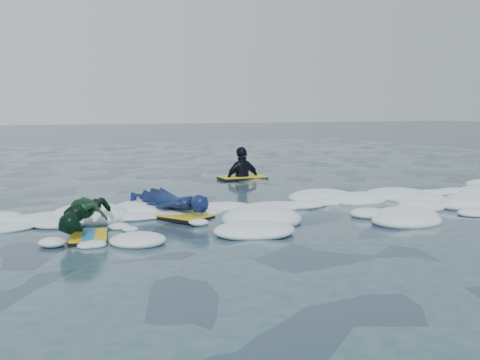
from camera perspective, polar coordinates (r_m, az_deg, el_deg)
name	(u,v)px	position (r m, az deg, el deg)	size (l,w,h in m)	color
ground	(288,226)	(8.47, 4.57, -4.35)	(120.00, 120.00, 0.00)	#1B2942
foam_band	(255,214)	(9.37, 1.44, -3.26)	(12.00, 3.10, 0.30)	white
prone_woman_unit	(172,203)	(9.18, -6.45, -2.20)	(1.09, 1.67, 0.40)	black
prone_child_unit	(85,217)	(7.92, -14.46, -3.44)	(1.13, 1.41, 0.50)	black
waiting_rider_unit	(242,181)	(13.93, 0.23, -0.12)	(1.10, 0.63, 1.62)	black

